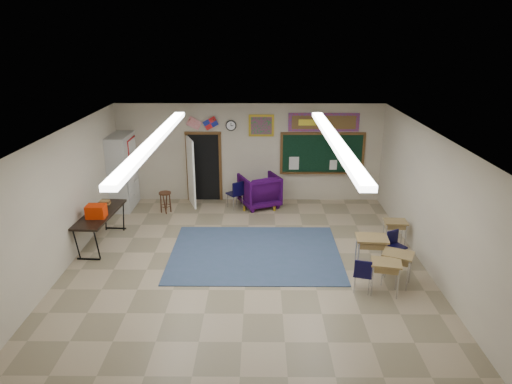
{
  "coord_description": "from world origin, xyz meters",
  "views": [
    {
      "loc": [
        0.29,
        -8.94,
        5.0
      ],
      "look_at": [
        0.21,
        1.5,
        1.31
      ],
      "focal_mm": 32.0,
      "sensor_mm": 36.0,
      "label": 1
    }
  ],
  "objects_px": {
    "student_desk_front_right": "(394,232)",
    "folding_table": "(101,227)",
    "wingback_armchair": "(259,190)",
    "wooden_stool": "(166,202)",
    "student_desk_front_left": "(371,252)"
  },
  "relations": [
    {
      "from": "wingback_armchair",
      "to": "student_desk_front_right",
      "type": "relative_size",
      "value": 1.65
    },
    {
      "from": "wingback_armchair",
      "to": "wooden_stool",
      "type": "xyz_separation_m",
      "value": [
        -2.72,
        -0.56,
        -0.17
      ]
    },
    {
      "from": "wingback_armchair",
      "to": "folding_table",
      "type": "xyz_separation_m",
      "value": [
        -3.89,
        -2.64,
        -0.05
      ]
    },
    {
      "from": "student_desk_front_right",
      "to": "student_desk_front_left",
      "type": "bearing_deg",
      "value": -121.79
    },
    {
      "from": "student_desk_front_left",
      "to": "student_desk_front_right",
      "type": "height_order",
      "value": "student_desk_front_left"
    },
    {
      "from": "student_desk_front_left",
      "to": "student_desk_front_right",
      "type": "xyz_separation_m",
      "value": [
        0.88,
        1.26,
        -0.09
      ]
    },
    {
      "from": "student_desk_front_left",
      "to": "wooden_stool",
      "type": "bearing_deg",
      "value": 151.52
    },
    {
      "from": "wooden_stool",
      "to": "folding_table",
      "type": "bearing_deg",
      "value": -119.35
    },
    {
      "from": "student_desk_front_left",
      "to": "folding_table",
      "type": "bearing_deg",
      "value": 173.15
    },
    {
      "from": "wingback_armchair",
      "to": "wooden_stool",
      "type": "height_order",
      "value": "wingback_armchair"
    },
    {
      "from": "student_desk_front_left",
      "to": "student_desk_front_right",
      "type": "distance_m",
      "value": 1.54
    },
    {
      "from": "student_desk_front_right",
      "to": "folding_table",
      "type": "xyz_separation_m",
      "value": [
        -7.2,
        0.06,
        0.08
      ]
    },
    {
      "from": "folding_table",
      "to": "wooden_stool",
      "type": "height_order",
      "value": "folding_table"
    },
    {
      "from": "student_desk_front_right",
      "to": "wooden_stool",
      "type": "bearing_deg",
      "value": 163.64
    },
    {
      "from": "student_desk_front_left",
      "to": "folding_table",
      "type": "xyz_separation_m",
      "value": [
        -6.32,
        1.32,
        -0.01
      ]
    }
  ]
}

